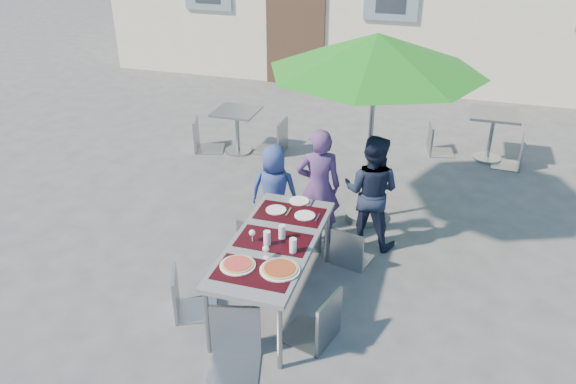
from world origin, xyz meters
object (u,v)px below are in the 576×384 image
(chair_3, at_px, (183,268))
(chair_4, at_px, (320,289))
(patio_umbrella, at_px, (377,54))
(dining_table, at_px, (274,245))
(chair_1, at_px, (304,211))
(chair_5, at_px, (232,309))
(bg_chair_r_0, at_px, (276,116))
(child_1, at_px, (318,187))
(pizza_near_right, at_px, (280,269))
(bg_chair_r_1, at_px, (519,133))
(pizza_near_left, at_px, (238,265))
(chair_2, at_px, (351,225))
(cafe_table_1, at_px, (493,127))
(cafe_table_0, at_px, (237,124))
(chair_0, at_px, (256,216))
(child_0, at_px, (274,191))
(bg_chair_l_0, at_px, (201,115))
(child_2, at_px, (371,192))
(bg_chair_l_1, at_px, (439,122))

(chair_3, relative_size, chair_4, 0.91)
(chair_4, relative_size, patio_umbrella, 0.40)
(dining_table, xyz_separation_m, chair_1, (0.02, 1.04, -0.18))
(chair_5, xyz_separation_m, bg_chair_r_0, (-1.12, 4.60, 0.01))
(child_1, relative_size, chair_3, 1.58)
(chair_4, relative_size, bg_chair_r_0, 0.97)
(pizza_near_right, height_order, chair_5, chair_5)
(bg_chair_r_0, distance_m, bg_chair_r_1, 3.73)
(pizza_near_left, relative_size, chair_2, 0.37)
(pizza_near_left, height_order, cafe_table_1, same)
(dining_table, distance_m, chair_3, 0.91)
(chair_2, bearing_deg, patio_umbrella, 90.88)
(chair_3, xyz_separation_m, bg_chair_r_1, (3.29, 4.65, 0.02))
(cafe_table_1, distance_m, bg_chair_r_1, 0.41)
(chair_4, relative_size, cafe_table_0, 1.41)
(chair_1, bearing_deg, bg_chair_r_0, 114.69)
(cafe_table_0, bearing_deg, chair_0, -64.12)
(chair_4, bearing_deg, chair_1, 110.81)
(chair_1, height_order, bg_chair_r_1, bg_chair_r_1)
(child_0, bearing_deg, chair_0, 77.99)
(chair_2, bearing_deg, pizza_near_right, -106.22)
(child_0, bearing_deg, bg_chair_r_1, -142.34)
(bg_chair_l_0, relative_size, bg_chair_r_0, 0.97)
(bg_chair_r_1, bearing_deg, bg_chair_r_0, -171.63)
(child_2, xyz_separation_m, bg_chair_r_0, (-1.92, 2.28, -0.08))
(cafe_table_0, bearing_deg, chair_2, -47.33)
(bg_chair_r_0, xyz_separation_m, cafe_table_1, (3.32, 0.71, -0.07))
(chair_4, bearing_deg, patio_umbrella, 89.71)
(bg_chair_r_0, bearing_deg, chair_4, -66.66)
(pizza_near_right, bearing_deg, cafe_table_0, 116.89)
(pizza_near_right, height_order, child_2, child_2)
(chair_0, distance_m, cafe_table_1, 4.48)
(bg_chair_r_1, bearing_deg, pizza_near_left, -119.47)
(chair_3, bearing_deg, chair_1, 60.78)
(child_1, xyz_separation_m, bg_chair_r_0, (-1.32, 2.41, -0.11))
(child_0, distance_m, chair_2, 1.09)
(pizza_near_right, distance_m, bg_chair_l_0, 4.67)
(patio_umbrella, relative_size, cafe_table_1, 3.22)
(bg_chair_r_1, bearing_deg, chair_1, -127.85)
(child_1, xyz_separation_m, bg_chair_l_1, (1.19, 3.13, -0.19))
(chair_5, height_order, bg_chair_r_0, bg_chair_r_0)
(chair_1, bearing_deg, pizza_near_left, -97.30)
(chair_5, height_order, bg_chair_l_1, chair_5)
(child_0, bearing_deg, cafe_table_0, -66.05)
(chair_1, height_order, cafe_table_0, chair_1)
(child_1, bearing_deg, chair_4, 86.88)
(pizza_near_right, xyz_separation_m, patio_umbrella, (0.38, 2.42, 1.38))
(child_0, height_order, bg_chair_l_0, child_0)
(child_0, bearing_deg, bg_chair_l_0, -55.35)
(child_0, bearing_deg, chair_5, 91.28)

